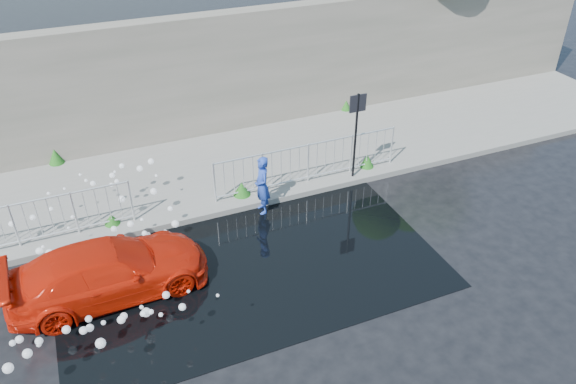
# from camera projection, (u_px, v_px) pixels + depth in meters

# --- Properties ---
(ground) EXTENTS (90.00, 90.00, 0.00)m
(ground) POSITION_uv_depth(u_px,v_px,m) (241.00, 299.00, 11.24)
(ground) COLOR black
(ground) RESTS_ON ground
(pavement) EXTENTS (30.00, 4.00, 0.15)m
(pavement) POSITION_uv_depth(u_px,v_px,m) (181.00, 176.00, 15.05)
(pavement) COLOR slate
(pavement) RESTS_ON ground
(curb) EXTENTS (30.00, 0.25, 0.16)m
(curb) POSITION_uv_depth(u_px,v_px,m) (200.00, 216.00, 13.51)
(curb) COLOR slate
(curb) RESTS_ON ground
(retaining_wall) EXTENTS (30.00, 0.60, 3.50)m
(retaining_wall) POSITION_uv_depth(u_px,v_px,m) (155.00, 83.00, 15.76)
(retaining_wall) COLOR #625E52
(retaining_wall) RESTS_ON pavement
(puddle) EXTENTS (8.00, 5.00, 0.01)m
(puddle) POSITION_uv_depth(u_px,v_px,m) (248.00, 263.00, 12.17)
(puddle) COLOR black
(puddle) RESTS_ON ground
(sign_post) EXTENTS (0.45, 0.06, 2.50)m
(sign_post) POSITION_uv_depth(u_px,v_px,m) (356.00, 123.00, 14.06)
(sign_post) COLOR black
(sign_post) RESTS_ON ground
(railing_left) EXTENTS (5.05, 0.05, 1.10)m
(railing_left) POSITION_uv_depth(u_px,v_px,m) (14.00, 224.00, 12.12)
(railing_left) COLOR silver
(railing_left) RESTS_ON pavement
(railing_right) EXTENTS (5.05, 0.05, 1.10)m
(railing_right) POSITION_uv_depth(u_px,v_px,m) (308.00, 162.00, 14.40)
(railing_right) COLOR silver
(railing_right) RESTS_ON pavement
(weeds) EXTENTS (12.17, 3.93, 0.42)m
(weeds) POSITION_uv_depth(u_px,v_px,m) (176.00, 176.00, 14.56)
(weeds) COLOR #124513
(weeds) RESTS_ON pavement
(water_spray) EXTENTS (3.54, 5.55, 1.07)m
(water_spray) POSITION_uv_depth(u_px,v_px,m) (105.00, 255.00, 11.40)
(water_spray) COLOR white
(water_spray) RESTS_ON ground
(red_car) EXTENTS (4.00, 1.78, 1.14)m
(red_car) POSITION_uv_depth(u_px,v_px,m) (108.00, 271.00, 11.10)
(red_car) COLOR red
(red_car) RESTS_ON ground
(person) EXTENTS (0.39, 0.57, 1.50)m
(person) POSITION_uv_depth(u_px,v_px,m) (262.00, 185.00, 13.41)
(person) COLOR #223FAA
(person) RESTS_ON ground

